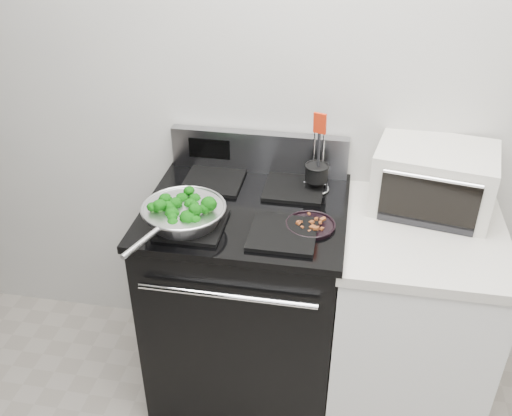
% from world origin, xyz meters
% --- Properties ---
extents(back_wall, '(4.00, 0.02, 2.70)m').
position_xyz_m(back_wall, '(0.00, 1.75, 1.35)').
color(back_wall, silver).
rests_on(back_wall, ground).
extents(gas_range, '(0.79, 0.69, 1.13)m').
position_xyz_m(gas_range, '(-0.30, 1.41, 0.49)').
color(gas_range, black).
rests_on(gas_range, floor).
extents(counter, '(0.62, 0.68, 0.92)m').
position_xyz_m(counter, '(0.39, 1.41, 0.46)').
color(counter, white).
rests_on(counter, floor).
extents(skillet, '(0.31, 0.48, 0.07)m').
position_xyz_m(skillet, '(-0.50, 1.24, 1.00)').
color(skillet, silver).
rests_on(skillet, gas_range).
extents(broccoli_pile, '(0.25, 0.25, 0.09)m').
position_xyz_m(broccoli_pile, '(-0.50, 1.25, 1.02)').
color(broccoli_pile, black).
rests_on(broccoli_pile, skillet).
extents(bacon_plate, '(0.19, 0.19, 0.04)m').
position_xyz_m(bacon_plate, '(-0.04, 1.32, 0.97)').
color(bacon_plate, black).
rests_on(bacon_plate, gas_range).
extents(utensil_holder, '(0.11, 0.11, 0.34)m').
position_xyz_m(utensil_holder, '(-0.04, 1.59, 1.01)').
color(utensil_holder, silver).
rests_on(utensil_holder, gas_range).
extents(toaster_oven, '(0.50, 0.41, 0.26)m').
position_xyz_m(toaster_oven, '(0.41, 1.59, 1.05)').
color(toaster_oven, silver).
rests_on(toaster_oven, counter).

